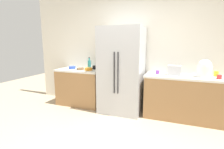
# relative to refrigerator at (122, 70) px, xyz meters

# --- Properties ---
(ground_plane) EXTENTS (10.83, 10.83, 0.00)m
(ground_plane) POSITION_rel_refrigerator_xyz_m (0.22, -1.38, -0.93)
(ground_plane) COLOR tan
(kitchen_back_panel) EXTENTS (5.42, 0.10, 3.03)m
(kitchen_back_panel) POSITION_rel_refrigerator_xyz_m (0.22, 0.43, 0.58)
(kitchen_back_panel) COLOR silver
(kitchen_back_panel) RESTS_ON ground_plane
(counter_left) EXTENTS (1.13, 0.63, 0.89)m
(counter_left) POSITION_rel_refrigerator_xyz_m (-1.09, 0.06, -0.49)
(counter_left) COLOR #9E7247
(counter_left) RESTS_ON ground_plane
(counter_right) EXTENTS (1.57, 0.63, 0.89)m
(counter_right) POSITION_rel_refrigerator_xyz_m (1.31, 0.06, -0.49)
(counter_right) COLOR #9E7247
(counter_right) RESTS_ON ground_plane
(refrigerator) EXTENTS (0.91, 0.74, 1.87)m
(refrigerator) POSITION_rel_refrigerator_xyz_m (0.00, 0.00, 0.00)
(refrigerator) COLOR #B7BABF
(refrigerator) RESTS_ON ground_plane
(toaster) EXTENTS (0.25, 0.17, 0.20)m
(toaster) POSITION_rel_refrigerator_xyz_m (1.08, 0.07, 0.05)
(toaster) COLOR silver
(toaster) RESTS_ON counter_right
(rice_cooker) EXTENTS (0.27, 0.27, 0.34)m
(rice_cooker) POSITION_rel_refrigerator_xyz_m (1.62, 0.08, 0.11)
(rice_cooker) COLOR white
(rice_cooker) RESTS_ON counter_right
(bottle_a) EXTENTS (0.08, 0.08, 0.30)m
(bottle_a) POSITION_rel_refrigerator_xyz_m (-0.88, 0.15, 0.07)
(bottle_a) COLOR teal
(bottle_a) RESTS_ON counter_left
(cup_a) EXTENTS (0.07, 0.07, 0.08)m
(cup_a) POSITION_rel_refrigerator_xyz_m (0.76, 0.08, -0.01)
(cup_a) COLOR purple
(cup_a) RESTS_ON counter_right
(cup_b) EXTENTS (0.08, 0.08, 0.10)m
(cup_b) POSITION_rel_refrigerator_xyz_m (1.86, 0.24, 0.00)
(cup_b) COLOR yellow
(cup_b) RESTS_ON counter_right
(cup_c) EXTENTS (0.09, 0.09, 0.09)m
(cup_c) POSITION_rel_refrigerator_xyz_m (-0.78, 0.21, -0.00)
(cup_c) COLOR black
(cup_c) RESTS_ON counter_left
(cup_d) EXTENTS (0.08, 0.08, 0.07)m
(cup_d) POSITION_rel_refrigerator_xyz_m (1.85, -0.04, -0.01)
(cup_d) COLOR red
(cup_d) RESTS_ON counter_right
(bowl_a) EXTENTS (0.17, 0.17, 0.06)m
(bowl_a) POSITION_rel_refrigerator_xyz_m (-1.31, 0.06, -0.01)
(bowl_a) COLOR blue
(bowl_a) RESTS_ON counter_left
(bowl_b) EXTENTS (0.18, 0.18, 0.06)m
(bowl_b) POSITION_rel_refrigerator_xyz_m (-0.82, -0.00, -0.01)
(bowl_b) COLOR orange
(bowl_b) RESTS_ON counter_left
(bowl_c) EXTENTS (0.18, 0.18, 0.05)m
(bowl_c) POSITION_rel_refrigerator_xyz_m (-1.04, -0.01, -0.02)
(bowl_c) COLOR brown
(bowl_c) RESTS_ON counter_left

